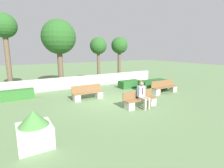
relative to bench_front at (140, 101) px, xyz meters
name	(u,v)px	position (x,y,z in m)	size (l,w,h in m)	color
ground_plane	(114,101)	(-0.65, 1.56, -0.32)	(60.00, 60.00, 0.00)	#607F51
perimeter_wall	(83,81)	(-0.65, 6.21, 0.11)	(13.51, 0.30, 0.87)	beige
bench_front	(140,101)	(0.00, 0.00, 0.00)	(1.90, 0.48, 0.84)	brown
bench_left_side	(88,94)	(-1.74, 2.71, 0.00)	(1.88, 0.48, 0.84)	brown
bench_right_side	(164,88)	(3.34, 1.44, 0.01)	(2.07, 0.48, 0.84)	brown
person_seated_man	(143,94)	(0.01, -0.14, 0.41)	(0.38, 0.64, 1.33)	#B2A893
hedge_block_near_left	(18,95)	(-5.31, 4.82, -0.03)	(1.78, 0.60, 0.58)	#33702D
hedge_block_near_right	(153,85)	(3.28, 2.48, 0.04)	(2.19, 0.83, 0.74)	#235623
hedge_block_mid_left	(130,84)	(2.32, 4.02, -0.04)	(1.66, 0.78, 0.56)	#286028
planter_corner_left	(34,130)	(-5.17, -1.22, 0.21)	(0.98, 0.98, 1.13)	beige
tree_leftmost	(4,29)	(-5.57, 7.14, 3.88)	(1.58, 1.58, 5.23)	brown
tree_center_left	(59,38)	(-2.08, 7.21, 3.46)	(2.60, 2.60, 5.15)	brown
tree_center_right	(98,47)	(1.28, 7.23, 2.79)	(1.45, 1.45, 3.95)	brown
tree_rightmost	(119,47)	(3.33, 7.01, 2.81)	(1.49, 1.49, 4.03)	brown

